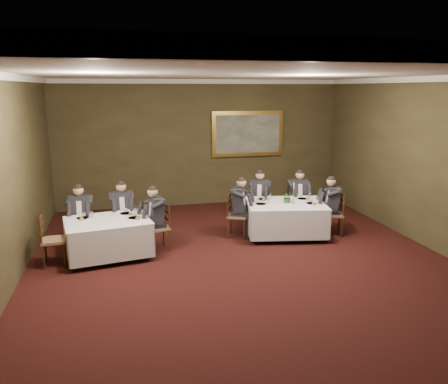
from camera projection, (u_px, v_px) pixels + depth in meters
name	position (u px, v px, depth m)	size (l,w,h in m)	color
ground	(250.00, 272.00, 7.92)	(10.00, 10.00, 0.00)	black
ceiling	(253.00, 73.00, 7.11)	(8.00, 10.00, 0.10)	silver
back_wall	(200.00, 143.00, 12.25)	(8.00, 0.10, 3.50)	#352E1A
crown_molding	(253.00, 77.00, 7.12)	(8.00, 10.00, 0.12)	white
table_main	(285.00, 216.00, 9.81)	(1.94, 1.60, 0.67)	black
table_second	(108.00, 235.00, 8.55)	(1.78, 1.47, 0.67)	black
chair_main_backleft	(260.00, 213.00, 10.69)	(0.58, 0.57, 1.00)	olive
diner_main_backleft	(260.00, 204.00, 10.63)	(0.56, 0.60, 1.35)	black
chair_main_backright	(297.00, 212.00, 10.74)	(0.45, 0.44, 1.00)	olive
diner_main_backright	(298.00, 203.00, 10.68)	(0.43, 0.49, 1.35)	black
chair_main_endleft	(237.00, 224.00, 9.80)	(0.56, 0.57, 1.00)	olive
diner_main_endleft	(237.00, 214.00, 9.74)	(0.60, 0.56, 1.35)	black
chair_main_endright	(333.00, 223.00, 9.91)	(0.54, 0.55, 1.00)	olive
diner_main_endright	(333.00, 213.00, 9.85)	(0.58, 0.53, 1.35)	black
chair_sec_backleft	(82.00, 234.00, 9.16)	(0.45, 0.43, 1.00)	olive
diner_sec_backleft	(81.00, 223.00, 9.10)	(0.43, 0.49, 1.35)	black
chair_sec_backright	(123.00, 229.00, 9.48)	(0.47, 0.45, 1.00)	olive
diner_sec_backright	(123.00, 219.00, 9.42)	(0.44, 0.51, 1.35)	black
chair_sec_endright	(159.00, 237.00, 8.97)	(0.51, 0.52, 1.00)	olive
diner_sec_endright	(158.00, 226.00, 8.91)	(0.56, 0.50, 1.35)	black
chair_sec_endleft	(54.00, 250.00, 8.21)	(0.45, 0.47, 1.00)	olive
centerpiece	(288.00, 197.00, 9.73)	(0.25, 0.22, 0.28)	#2D5926
candlestick	(294.00, 196.00, 9.66)	(0.07, 0.07, 0.48)	#AC7F34
place_setting_table_main	(265.00, 197.00, 10.10)	(0.33, 0.31, 0.14)	white
place_setting_table_second	(85.00, 216.00, 8.64)	(0.33, 0.31, 0.14)	white
painting	(248.00, 134.00, 12.43)	(2.08, 0.09, 1.29)	gold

